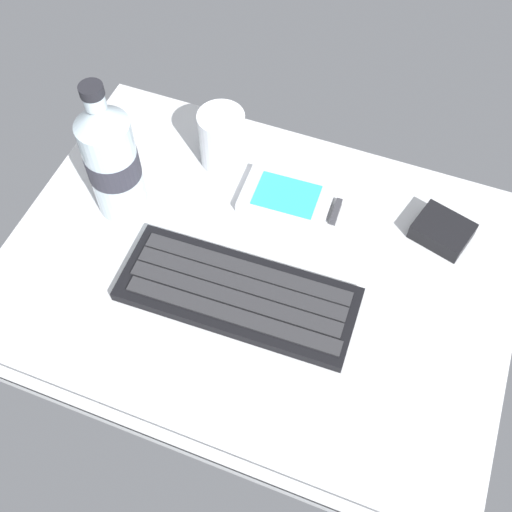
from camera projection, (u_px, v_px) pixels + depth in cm
name	position (u px, v px, depth cm)	size (l,w,h in cm)	color
ground_plane	(255.00, 274.00, 79.62)	(64.00, 48.00, 2.80)	#B7BABC
keyboard	(238.00, 294.00, 76.03)	(29.32, 11.86, 1.70)	black
handheld_device	(291.00, 199.00, 83.97)	(13.01, 8.06, 1.50)	#B7BABF
juice_cup	(222.00, 140.00, 85.48)	(6.40, 6.40, 8.50)	silver
water_bottle	(112.00, 160.00, 76.88)	(6.73, 6.73, 20.80)	silver
charger_block	(442.00, 231.00, 80.61)	(7.00, 5.60, 2.40)	black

